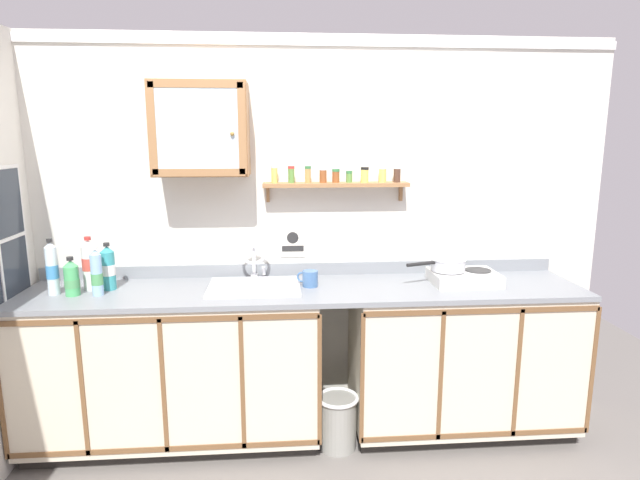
# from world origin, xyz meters

# --- Properties ---
(floor) EXTENTS (6.37, 6.37, 0.00)m
(floor) POSITION_xyz_m (0.00, 0.00, 0.00)
(floor) COLOR slate
(floor) RESTS_ON ground
(back_wall) EXTENTS (3.97, 0.07, 2.47)m
(back_wall) POSITION_xyz_m (0.00, 0.66, 1.25)
(back_wall) COLOR silver
(back_wall) RESTS_ON ground
(lower_cabinet_run) EXTENTS (1.75, 0.61, 0.94)m
(lower_cabinet_run) POSITION_xyz_m (-0.80, 0.33, 0.47)
(lower_cabinet_run) COLOR black
(lower_cabinet_run) RESTS_ON ground
(lower_cabinet_run_right) EXTENTS (1.39, 0.61, 0.94)m
(lower_cabinet_run_right) POSITION_xyz_m (0.98, 0.33, 0.47)
(lower_cabinet_run_right) COLOR black
(lower_cabinet_run_right) RESTS_ON ground
(countertop) EXTENTS (3.33, 0.64, 0.03)m
(countertop) POSITION_xyz_m (0.00, 0.33, 0.95)
(countertop) COLOR gray
(countertop) RESTS_ON lower_cabinet_run
(backsplash) EXTENTS (3.33, 0.02, 0.08)m
(backsplash) POSITION_xyz_m (0.00, 0.63, 1.01)
(backsplash) COLOR gray
(backsplash) RESTS_ON countertop
(sink) EXTENTS (0.55, 0.47, 0.39)m
(sink) POSITION_xyz_m (-0.31, 0.37, 0.95)
(sink) COLOR silver
(sink) RESTS_ON countertop
(hot_plate_stove) EXTENTS (0.40, 0.30, 0.08)m
(hot_plate_stove) POSITION_xyz_m (0.98, 0.35, 1.00)
(hot_plate_stove) COLOR silver
(hot_plate_stove) RESTS_ON countertop
(saucepan) EXTENTS (0.39, 0.21, 0.08)m
(saucepan) POSITION_xyz_m (0.88, 0.37, 1.09)
(saucepan) COLOR silver
(saucepan) RESTS_ON hot_plate_stove
(bottle_water_blue_0) EXTENTS (0.06, 0.06, 0.29)m
(bottle_water_blue_0) POSITION_xyz_m (-1.19, 0.27, 1.09)
(bottle_water_blue_0) COLOR #8CB7E0
(bottle_water_blue_0) RESTS_ON countertop
(bottle_water_clear_1) EXTENTS (0.07, 0.07, 0.33)m
(bottle_water_clear_1) POSITION_xyz_m (-1.45, 0.31, 1.12)
(bottle_water_clear_1) COLOR silver
(bottle_water_clear_1) RESTS_ON countertop
(bottle_opaque_white_2) EXTENTS (0.08, 0.08, 0.32)m
(bottle_opaque_white_2) POSITION_xyz_m (-1.27, 0.40, 1.12)
(bottle_opaque_white_2) COLOR white
(bottle_opaque_white_2) RESTS_ON countertop
(bottle_soda_green_3) EXTENTS (0.08, 0.08, 0.23)m
(bottle_soda_green_3) POSITION_xyz_m (-1.34, 0.28, 1.06)
(bottle_soda_green_3) COLOR #4CB266
(bottle_soda_green_3) RESTS_ON countertop
(bottle_detergent_teal_4) EXTENTS (0.08, 0.08, 0.28)m
(bottle_detergent_teal_4) POSITION_xyz_m (-1.16, 0.39, 1.10)
(bottle_detergent_teal_4) COLOR teal
(bottle_detergent_teal_4) RESTS_ON countertop
(mug) EXTENTS (0.13, 0.09, 0.10)m
(mug) POSITION_xyz_m (0.03, 0.36, 1.01)
(mug) COLOR #3F6699
(mug) RESTS_ON countertop
(wall_cabinet) EXTENTS (0.56, 0.30, 0.54)m
(wall_cabinet) POSITION_xyz_m (-0.60, 0.49, 1.90)
(wall_cabinet) COLOR #996B42
(spice_shelf) EXTENTS (0.91, 0.14, 0.23)m
(spice_shelf) POSITION_xyz_m (0.21, 0.57, 1.58)
(spice_shelf) COLOR #996B42
(warning_sign) EXTENTS (0.17, 0.01, 0.20)m
(warning_sign) POSITION_xyz_m (-0.07, 0.63, 1.19)
(warning_sign) COLOR silver
(trash_bin) EXTENTS (0.25, 0.25, 0.33)m
(trash_bin) POSITION_xyz_m (0.18, 0.17, 0.17)
(trash_bin) COLOR gray
(trash_bin) RESTS_ON ground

